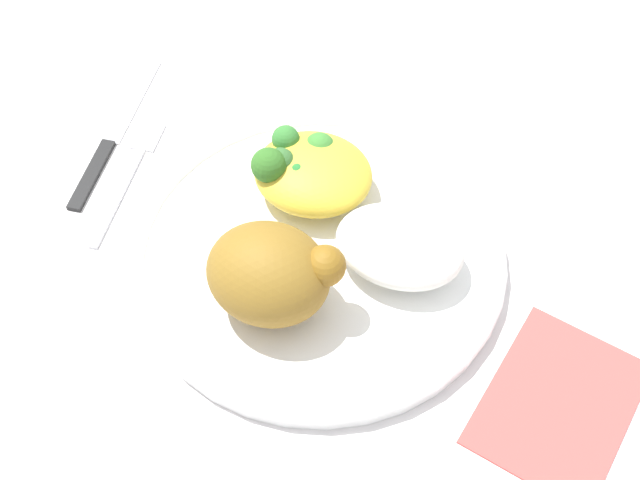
{
  "coord_description": "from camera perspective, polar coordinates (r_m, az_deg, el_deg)",
  "views": [
    {
      "loc": [
        0.14,
        -0.36,
        0.55
      ],
      "look_at": [
        0.0,
        0.0,
        0.03
      ],
      "focal_mm": 47.16,
      "sensor_mm": 36.0,
      "label": 1
    }
  ],
  "objects": [
    {
      "name": "fork",
      "position": [
        0.74,
        -12.78,
        4.53
      ],
      "size": [
        0.03,
        0.14,
        0.01
      ],
      "color": "silver",
      "rests_on": "ground_plane"
    },
    {
      "name": "knife",
      "position": [
        0.77,
        -14.17,
        6.48
      ],
      "size": [
        0.04,
        0.19,
        0.01
      ],
      "color": "black",
      "rests_on": "ground_plane"
    },
    {
      "name": "roasted_chicken",
      "position": [
        0.6,
        -3.33,
        -2.28
      ],
      "size": [
        0.1,
        0.08,
        0.07
      ],
      "color": "olive",
      "rests_on": "plate"
    },
    {
      "name": "ground_plane",
      "position": [
        0.67,
        0.0,
        -1.42
      ],
      "size": [
        2.0,
        2.0,
        0.0
      ],
      "primitive_type": "plane",
      "color": "silver"
    },
    {
      "name": "mac_cheese_with_broccoli",
      "position": [
        0.68,
        -0.75,
        4.77
      ],
      "size": [
        0.1,
        0.09,
        0.05
      ],
      "color": "gold",
      "rests_on": "plate"
    },
    {
      "name": "plate",
      "position": [
        0.66,
        0.0,
        -0.95
      ],
      "size": [
        0.29,
        0.29,
        0.02
      ],
      "color": "white",
      "rests_on": "ground_plane"
    },
    {
      "name": "rice_pile",
      "position": [
        0.64,
        5.41,
        -0.41
      ],
      "size": [
        0.1,
        0.08,
        0.04
      ],
      "primitive_type": "ellipsoid",
      "color": "white",
      "rests_on": "plate"
    },
    {
      "name": "napkin",
      "position": [
        0.63,
        15.89,
        -10.58
      ],
      "size": [
        0.12,
        0.15,
        0.0
      ],
      "primitive_type": "cube",
      "rotation": [
        0.0,
        0.0,
        -0.2
      ],
      "color": "#DB4C47",
      "rests_on": "ground_plane"
    }
  ]
}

